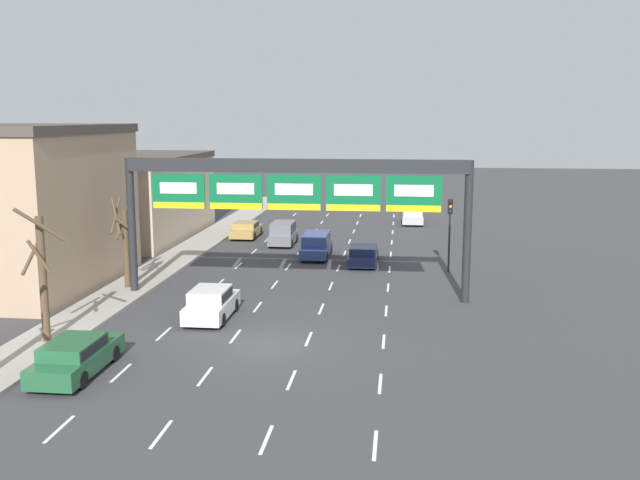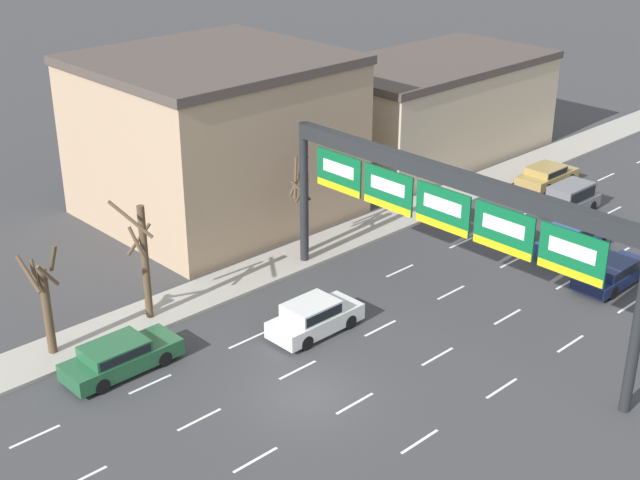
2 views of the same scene
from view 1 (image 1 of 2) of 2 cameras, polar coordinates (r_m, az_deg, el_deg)
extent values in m
plane|color=#3D3D3F|center=(31.03, -4.21, -8.35)|extent=(220.00, 220.00, 0.00)
cube|color=#A8A399|center=(34.09, -20.49, -7.16)|extent=(2.80, 110.00, 0.15)
cube|color=white|center=(24.54, -20.11, -14.00)|extent=(0.12, 2.00, 0.01)
cube|color=white|center=(28.75, -15.63, -10.19)|extent=(0.12, 2.00, 0.01)
cube|color=white|center=(33.18, -12.38, -7.34)|extent=(0.12, 2.00, 0.01)
cube|color=white|center=(37.76, -9.94, -5.15)|extent=(0.12, 2.00, 0.01)
cube|color=white|center=(42.43, -8.05, -3.43)|extent=(0.12, 2.00, 0.01)
cube|color=white|center=(47.17, -6.53, -2.05)|extent=(0.12, 2.00, 0.01)
cube|color=white|center=(51.95, -5.30, -0.92)|extent=(0.12, 2.00, 0.01)
cube|color=white|center=(56.78, -4.27, 0.01)|extent=(0.12, 2.00, 0.01)
cube|color=white|center=(61.63, -3.41, 0.80)|extent=(0.12, 2.00, 0.01)
cube|color=white|center=(66.50, -2.67, 1.48)|extent=(0.12, 2.00, 0.01)
cube|color=white|center=(71.40, -2.04, 2.06)|extent=(0.12, 2.00, 0.01)
cube|color=white|center=(76.30, -1.48, 2.57)|extent=(0.12, 2.00, 0.01)
cube|color=white|center=(23.32, -12.58, -14.91)|extent=(0.12, 2.00, 0.01)
cube|color=white|center=(27.72, -9.18, -10.71)|extent=(0.12, 2.00, 0.01)
cube|color=white|center=(32.29, -6.78, -7.65)|extent=(0.12, 2.00, 0.01)
cube|color=white|center=(36.98, -5.01, -5.35)|extent=(0.12, 2.00, 0.01)
cube|color=white|center=(41.73, -3.65, -3.57)|extent=(0.12, 2.00, 0.01)
cube|color=white|center=(46.54, -2.57, -2.15)|extent=(0.12, 2.00, 0.01)
cube|color=white|center=(51.39, -1.69, -1.00)|extent=(0.12, 2.00, 0.01)
cube|color=white|center=(56.26, -0.97, -0.05)|extent=(0.12, 2.00, 0.01)
cube|color=white|center=(61.15, -0.36, 0.75)|extent=(0.12, 2.00, 0.01)
cube|color=white|center=(66.06, 0.15, 1.43)|extent=(0.12, 2.00, 0.01)
cube|color=white|center=(70.99, 0.60, 2.02)|extent=(0.12, 2.00, 0.01)
cube|color=white|center=(75.92, 0.99, 2.53)|extent=(0.12, 2.00, 0.01)
cube|color=white|center=(22.52, -4.31, -15.63)|extent=(0.12, 2.00, 0.01)
cube|color=white|center=(27.05, -2.30, -11.12)|extent=(0.12, 2.00, 0.01)
cube|color=white|center=(31.72, -0.91, -7.91)|extent=(0.12, 2.00, 0.01)
cube|color=white|center=(36.48, 0.10, -5.53)|extent=(0.12, 2.00, 0.01)
cube|color=white|center=(41.29, 0.88, -3.70)|extent=(0.12, 2.00, 0.01)
cube|color=white|center=(46.15, 1.49, -2.25)|extent=(0.12, 2.00, 0.01)
cube|color=white|center=(51.03, 1.98, -1.08)|extent=(0.12, 2.00, 0.01)
cube|color=white|center=(55.93, 2.38, -0.12)|extent=(0.12, 2.00, 0.01)
cube|color=white|center=(60.85, 2.72, 0.69)|extent=(0.12, 2.00, 0.01)
cube|color=white|center=(65.79, 3.01, 1.38)|extent=(0.12, 2.00, 0.01)
cube|color=white|center=(70.73, 3.26, 1.98)|extent=(0.12, 2.00, 0.01)
cube|color=white|center=(75.68, 3.48, 2.49)|extent=(0.12, 2.00, 0.01)
cube|color=white|center=(22.18, 4.44, -16.04)|extent=(0.12, 2.00, 0.01)
cube|color=white|center=(26.77, 4.84, -11.37)|extent=(0.12, 2.00, 0.01)
cube|color=white|center=(31.48, 5.11, -8.09)|extent=(0.12, 2.00, 0.01)
cube|color=white|center=(36.27, 5.32, -5.66)|extent=(0.12, 2.00, 0.01)
cube|color=white|center=(41.11, 5.47, -3.80)|extent=(0.12, 2.00, 0.01)
cube|color=white|center=(45.99, 5.59, -2.34)|extent=(0.12, 2.00, 0.01)
cube|color=white|center=(50.88, 5.68, -1.16)|extent=(0.12, 2.00, 0.01)
cube|color=white|center=(55.80, 5.76, -0.18)|extent=(0.12, 2.00, 0.01)
cube|color=white|center=(60.73, 5.83, 0.64)|extent=(0.12, 2.00, 0.01)
cube|color=white|center=(65.67, 5.89, 1.33)|extent=(0.12, 2.00, 0.01)
cube|color=white|center=(70.62, 5.94, 1.93)|extent=(0.12, 2.00, 0.01)
cube|color=white|center=(75.58, 5.98, 2.45)|extent=(0.12, 2.00, 0.01)
cylinder|color=#232628|center=(40.35, -14.82, 1.06)|extent=(0.43, 0.43, 7.48)
cylinder|color=#232628|center=(37.77, 11.71, 0.60)|extent=(0.43, 0.43, 7.48)
cube|color=#232628|center=(37.64, -2.03, 5.96)|extent=(18.10, 0.60, 0.70)
cube|color=#0C6033|center=(38.84, -11.25, 3.86)|extent=(2.87, 0.08, 1.85)
cube|color=white|center=(38.78, -11.28, 4.10)|extent=(2.01, 0.02, 0.59)
cube|color=yellow|center=(38.88, -11.24, 2.74)|extent=(2.81, 0.02, 0.33)
cube|color=#0C6033|center=(38.01, -6.76, 3.86)|extent=(2.87, 0.08, 1.85)
cube|color=white|center=(37.95, -6.78, 4.10)|extent=(2.01, 0.02, 0.59)
cube|color=yellow|center=(38.05, -6.75, 2.71)|extent=(2.81, 0.02, 0.33)
cube|color=#0C6033|center=(37.42, -2.10, 3.82)|extent=(2.87, 0.08, 1.85)
cube|color=white|center=(37.36, -2.11, 4.07)|extent=(2.01, 0.02, 0.59)
cube|color=yellow|center=(37.47, -2.10, 2.66)|extent=(2.81, 0.02, 0.33)
cube|color=#0C6033|center=(37.09, 2.68, 3.77)|extent=(2.87, 0.08, 1.85)
cube|color=white|center=(37.03, 2.68, 4.02)|extent=(2.01, 0.02, 0.59)
cube|color=yellow|center=(37.13, 2.67, 2.59)|extent=(2.81, 0.02, 0.33)
cube|color=#0C6033|center=(37.01, 7.51, 3.68)|extent=(2.87, 0.08, 1.85)
cube|color=white|center=(36.95, 7.52, 3.93)|extent=(2.01, 0.02, 0.59)
cube|color=yellow|center=(37.06, 7.49, 2.50)|extent=(2.81, 0.02, 0.33)
cube|color=#C6B293|center=(59.72, -14.67, 3.17)|extent=(8.97, 16.55, 6.13)
cube|color=#4C423D|center=(59.44, -14.81, 6.35)|extent=(9.15, 16.89, 0.50)
cube|color=#B7B7BC|center=(65.71, 7.41, 1.75)|extent=(1.86, 4.49, 0.62)
cube|color=#B7B7BC|center=(65.36, 7.43, 2.23)|extent=(1.71, 2.34, 0.55)
cube|color=black|center=(65.36, 7.43, 2.23)|extent=(1.75, 2.15, 0.40)
cylinder|color=black|center=(67.06, 6.67, 1.77)|extent=(0.22, 0.66, 0.66)
cylinder|color=black|center=(67.09, 8.11, 1.74)|extent=(0.22, 0.66, 0.66)
cylinder|color=black|center=(64.39, 6.68, 1.44)|extent=(0.22, 0.66, 0.66)
cylinder|color=black|center=(64.42, 8.17, 1.41)|extent=(0.22, 0.66, 0.66)
cube|color=silver|center=(35.06, -8.64, -5.32)|extent=(1.82, 4.40, 0.74)
cube|color=silver|center=(34.64, -8.79, -4.35)|extent=(1.68, 2.29, 0.61)
cube|color=black|center=(34.64, -8.79, -4.35)|extent=(1.71, 2.10, 0.44)
cylinder|color=black|center=(36.56, -9.35, -5.10)|extent=(0.22, 0.66, 0.66)
cylinder|color=black|center=(36.16, -6.82, -5.21)|extent=(0.22, 0.66, 0.66)
cylinder|color=black|center=(34.13, -10.55, -6.22)|extent=(0.22, 0.66, 0.66)
cylinder|color=black|center=(33.69, -7.86, -6.36)|extent=(0.22, 0.66, 0.66)
cube|color=navy|center=(49.57, -0.30, -0.74)|extent=(1.82, 4.67, 0.74)
cube|color=navy|center=(49.39, -0.31, 0.11)|extent=(1.68, 3.27, 0.78)
cube|color=black|center=(49.39, -0.31, 0.11)|extent=(1.71, 3.01, 0.56)
cylinder|color=black|center=(51.08, -1.03, -0.70)|extent=(0.22, 0.66, 0.66)
cylinder|color=black|center=(50.89, 0.81, -0.73)|extent=(0.22, 0.66, 0.66)
cylinder|color=black|center=(48.35, -1.46, -1.30)|extent=(0.22, 0.66, 0.66)
cylinder|color=black|center=(48.15, 0.48, -1.34)|extent=(0.22, 0.66, 0.66)
cube|color=#A88947|center=(57.99, -5.90, 0.71)|extent=(1.92, 4.32, 0.64)
cube|color=#A88947|center=(57.66, -5.97, 1.21)|extent=(1.77, 2.24, 0.46)
cube|color=black|center=(57.66, -5.97, 1.21)|extent=(1.81, 2.06, 0.33)
cylinder|color=black|center=(59.46, -6.46, 0.74)|extent=(0.22, 0.66, 0.66)
cylinder|color=black|center=(59.10, -4.81, 0.72)|extent=(0.22, 0.66, 0.66)
cylinder|color=black|center=(56.97, -7.04, 0.33)|extent=(0.22, 0.66, 0.66)
cylinder|color=black|center=(56.59, -5.32, 0.30)|extent=(0.22, 0.66, 0.66)
cube|color=#235B38|center=(28.99, -18.85, -9.04)|extent=(1.86, 4.90, 0.71)
cube|color=#235B38|center=(28.56, -19.17, -8.07)|extent=(1.71, 2.55, 0.49)
cube|color=black|center=(28.56, -19.17, -8.07)|extent=(1.75, 2.34, 0.35)
cylinder|color=black|center=(30.67, -19.09, -8.46)|extent=(0.22, 0.66, 0.66)
cylinder|color=black|center=(30.00, -16.15, -8.71)|extent=(0.22, 0.66, 0.66)
cylinder|color=black|center=(28.20, -21.68, -10.23)|extent=(0.22, 0.66, 0.66)
cylinder|color=black|center=(27.47, -18.52, -10.58)|extent=(0.22, 0.66, 0.66)
cube|color=slate|center=(54.39, -2.96, 0.17)|extent=(1.76, 3.92, 0.69)
cube|color=slate|center=(54.23, -2.98, 0.98)|extent=(1.62, 2.74, 0.89)
cube|color=black|center=(54.23, -2.98, 0.98)|extent=(1.65, 2.52, 0.64)
cylinder|color=black|center=(55.70, -3.57, 0.17)|extent=(0.22, 0.66, 0.66)
cylinder|color=black|center=(55.45, -1.96, 0.14)|extent=(0.22, 0.66, 0.66)
cylinder|color=black|center=(53.43, -4.00, -0.25)|extent=(0.22, 0.66, 0.66)
cylinder|color=black|center=(53.16, -2.33, -0.28)|extent=(0.22, 0.66, 0.66)
cube|color=#19234C|center=(47.44, 3.49, -1.34)|extent=(1.83, 4.83, 0.57)
cube|color=#19234C|center=(47.05, 3.48, -0.78)|extent=(1.69, 2.51, 0.49)
cube|color=black|center=(47.05, 3.48, -0.78)|extent=(1.72, 2.31, 0.35)
cylinder|color=black|center=(48.93, 2.61, -1.17)|extent=(0.22, 0.66, 0.66)
cylinder|color=black|center=(48.85, 4.55, -1.21)|extent=(0.22, 0.66, 0.66)
cylinder|color=black|center=(46.10, 2.37, -1.86)|extent=(0.22, 0.66, 0.66)
cylinder|color=black|center=(46.01, 4.43, -1.90)|extent=(0.22, 0.66, 0.66)
cylinder|color=black|center=(45.35, 10.29, -0.24)|extent=(0.12, 0.12, 3.71)
cube|color=black|center=(45.01, 10.38, 2.65)|extent=(0.30, 0.24, 0.90)
sphere|color=#3D0E0C|center=(44.84, 10.41, 3.01)|extent=(0.20, 0.20, 0.20)
sphere|color=gold|center=(44.88, 10.39, 2.63)|extent=(0.20, 0.20, 0.20)
sphere|color=#0E3515|center=(44.92, 10.38, 2.25)|extent=(0.20, 0.20, 0.20)
cylinder|color=brown|center=(41.46, -15.25, -0.66)|extent=(0.33, 0.33, 4.42)
cylinder|color=brown|center=(41.00, -16.01, 1.86)|extent=(0.88, 0.92, 2.01)
cylinder|color=brown|center=(41.48, -15.72, 0.90)|extent=(0.33, 0.84, 1.23)
cylinder|color=brown|center=(41.44, -16.04, 1.90)|extent=(0.30, 1.24, 1.97)
cylinder|color=brown|center=(40.73, -15.32, 1.13)|extent=(1.09, 0.58, 0.95)
cylinder|color=brown|center=(32.46, -21.29, -2.96)|extent=(0.34, 0.34, 5.42)
cylinder|color=brown|center=(31.08, -21.47, 1.11)|extent=(1.80, 1.16, 1.56)
cylinder|color=brown|center=(32.63, -22.14, -1.30)|extent=(0.40, 1.23, 1.36)
cylinder|color=brown|center=(31.87, -21.60, -1.18)|extent=(0.93, 0.33, 1.39)
camera|label=2|loc=(21.13, 72.51, 32.43)|focal=50.00mm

